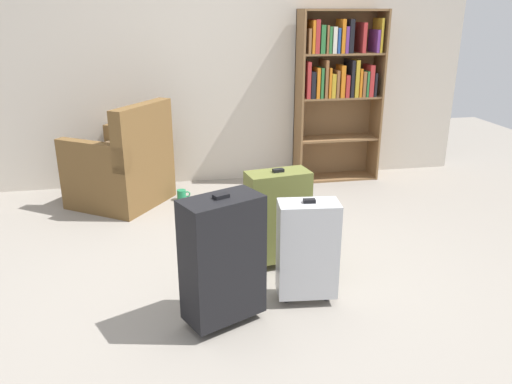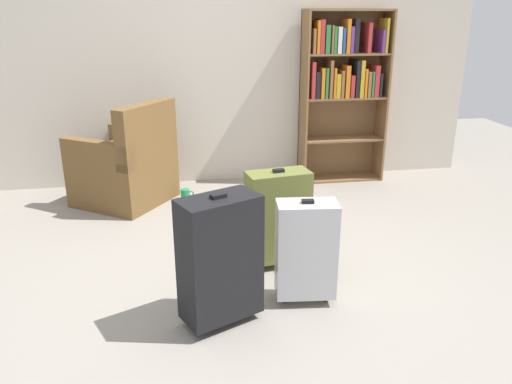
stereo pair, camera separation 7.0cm
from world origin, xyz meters
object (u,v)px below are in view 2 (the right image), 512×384
Objects in this scene: bookshelf at (342,82)px; suitcase_silver at (306,250)px; suitcase_black at (220,258)px; suitcase_olive at (278,216)px; mug at (186,194)px; armchair at (127,168)px.

suitcase_silver is at bearing -112.55° from bookshelf.
bookshelf is 2.80m from suitcase_black.
bookshelf reaches higher than suitcase_black.
suitcase_olive is 0.75m from suitcase_black.
suitcase_silver is at bearing -70.66° from mug.
suitcase_olive is 0.90× the size of suitcase_black.
suitcase_silver is 0.85× the size of suitcase_black.
armchair reaches higher than mug.
armchair is 8.12× the size of mug.
suitcase_black is (-0.50, -0.14, 0.06)m from suitcase_silver.
suitcase_olive reaches higher than suitcase_silver.
bookshelf is 2.18× the size of suitcase_black.
bookshelf is 1.68× the size of armchair.
suitcase_silver is 0.48m from suitcase_olive.
armchair is 1.45× the size of suitcase_olive.
bookshelf reaches higher than mug.
suitcase_olive is (1.07, -1.38, 0.03)m from armchair.
suitcase_silver is (0.64, -1.83, 0.28)m from mug.
armchair is at bearing 127.86° from suitcase_olive.
suitcase_black is (-1.42, -2.34, -0.58)m from bookshelf.
armchair is 2.09m from suitcase_black.
suitcase_black is at bearing -86.03° from mug.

